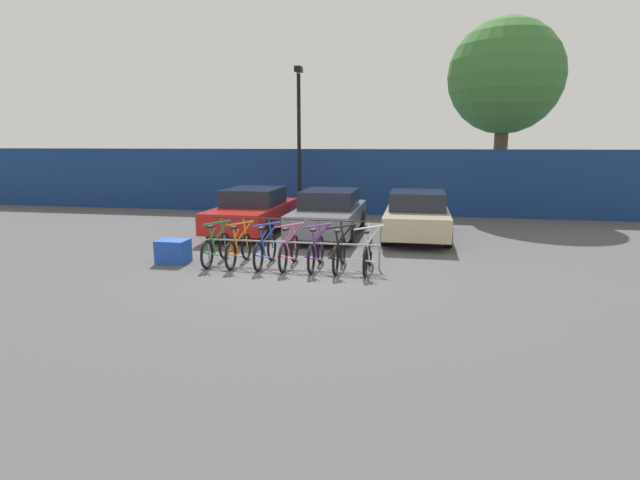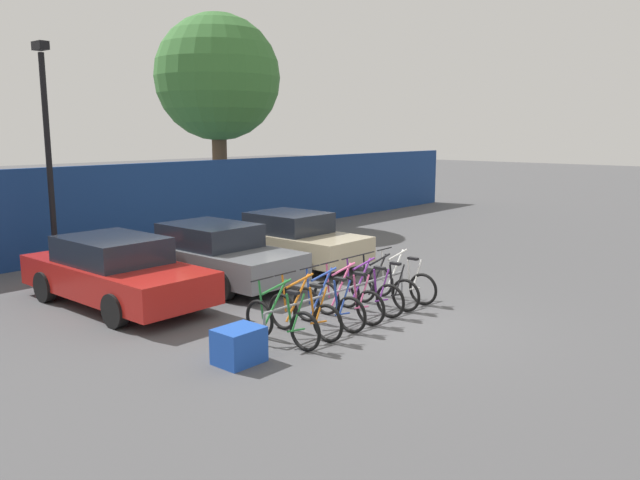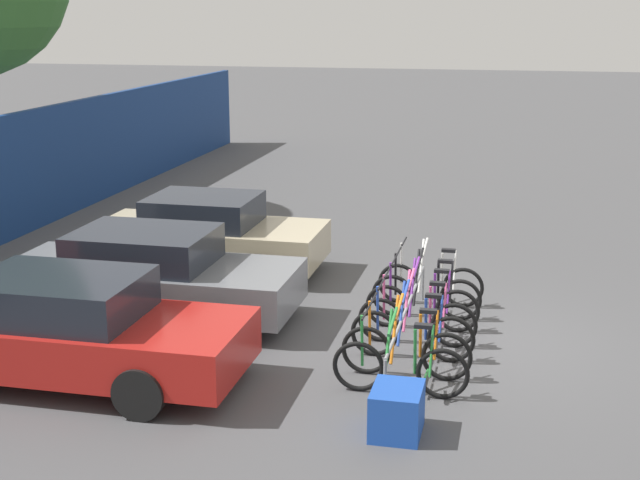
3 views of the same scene
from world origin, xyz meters
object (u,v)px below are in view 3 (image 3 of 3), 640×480
at_px(car_beige, 208,234).
at_px(cargo_crate, 397,411).
at_px(bike_rack, 407,311).
at_px(bicycle_blue, 412,333).
at_px(bicycle_purple, 422,305).
at_px(car_grey, 151,275).
at_px(bicycle_green, 400,366).
at_px(bicycle_orange, 406,350).
at_px(bicycle_pink, 417,319).
at_px(bicycle_white, 430,283).
at_px(car_red, 67,329).
at_px(bicycle_black, 426,295).

height_order(car_beige, cargo_crate, car_beige).
xyz_separation_m(bike_rack, bicycle_blue, (-0.58, -0.15, -0.11)).
distance_m(bicycle_purple, car_grey, 4.17).
height_order(bike_rack, cargo_crate, bike_rack).
height_order(bicycle_green, bicycle_blue, same).
xyz_separation_m(bicycle_orange, car_beige, (4.06, 4.15, 0.31)).
distance_m(bike_rack, bicycle_blue, 0.61).
xyz_separation_m(bicycle_blue, car_beige, (3.41, 4.15, 0.31)).
bearing_deg(bicycle_pink, bicycle_orange, -179.60).
bearing_deg(bicycle_green, bike_rack, 3.09).
relative_size(bicycle_white, car_red, 0.37).
distance_m(bike_rack, car_grey, 4.00).
distance_m(bicycle_blue, car_grey, 4.22).
height_order(bicycle_purple, car_red, car_red).
relative_size(bicycle_green, bicycle_blue, 1.00).
relative_size(bicycle_white, car_beige, 0.41).
distance_m(bike_rack, bicycle_black, 1.16).
bearing_deg(bicycle_black, car_grey, 99.06).
bearing_deg(car_red, bicycle_green, -83.48).
xyz_separation_m(bicycle_blue, bicycle_purple, (1.19, 0.00, 0.00)).
distance_m(bicycle_purple, car_red, 5.12).
bearing_deg(bicycle_purple, car_grey, 93.23).
bearing_deg(bicycle_purple, bicycle_white, -2.63).
bearing_deg(bicycle_black, car_red, 124.99).
xyz_separation_m(bicycle_green, bicycle_orange, (0.56, 0.00, 0.00)).
height_order(bicycle_green, cargo_crate, bicycle_green).
distance_m(bicycle_blue, bicycle_pink, 0.56).
xyz_separation_m(bicycle_pink, bicycle_white, (1.80, 0.00, 0.00)).
relative_size(bicycle_pink, bicycle_white, 1.00).
xyz_separation_m(bicycle_pink, bicycle_purple, (0.63, 0.00, 0.00)).
height_order(bicycle_purple, car_beige, car_beige).
bearing_deg(bike_rack, cargo_crate, -174.79).
bearing_deg(bicycle_green, car_beige, 40.24).
relative_size(bike_rack, bicycle_pink, 2.41).
bearing_deg(cargo_crate, bicycle_orange, 3.88).
relative_size(bike_rack, cargo_crate, 5.88).
bearing_deg(bicycle_green, bicycle_pink, -1.67).
xyz_separation_m(car_beige, cargo_crate, (-5.66, -4.26, -0.42)).
height_order(bicycle_black, car_beige, car_beige).
xyz_separation_m(bike_rack, bicycle_orange, (-1.22, -0.15, -0.11)).
distance_m(bicycle_pink, bicycle_white, 1.80).
height_order(bicycle_white, cargo_crate, bicycle_white).
xyz_separation_m(bicycle_black, car_grey, (-0.96, 4.14, 0.31)).
distance_m(bicycle_black, cargo_crate, 3.98).
distance_m(bicycle_orange, bicycle_pink, 1.20).
bearing_deg(bicycle_white, bicycle_black, -179.30).
bearing_deg(bicycle_orange, bicycle_green, -179.48).
bearing_deg(bicycle_black, bicycle_purple, 176.01).
bearing_deg(bicycle_white, bicycle_orange, -179.30).
bearing_deg(bicycle_pink, car_red, 118.45).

